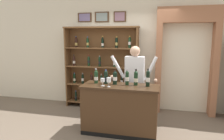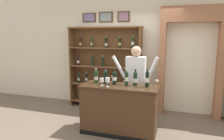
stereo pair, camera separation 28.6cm
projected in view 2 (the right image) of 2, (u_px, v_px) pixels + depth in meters
ground_plane at (111, 132)px, 4.16m from camera, size 14.00×14.00×0.02m
back_wall at (131, 43)px, 5.41m from camera, size 12.00×0.19×3.39m
wine_shelf at (105, 65)px, 5.43m from camera, size 1.94×0.35×2.12m
archway_doorway at (191, 53)px, 4.88m from camera, size 1.42×0.45×2.56m
tasting_counter at (119, 109)px, 4.03m from camera, size 1.47×0.59×0.95m
shopkeeper at (136, 76)px, 4.42m from camera, size 1.03×0.22×1.68m
tasting_bottle_brunello at (96, 76)px, 4.15m from camera, size 0.07×0.07×0.30m
tasting_bottle_chianti at (106, 77)px, 4.11m from camera, size 0.08×0.08×0.28m
tasting_bottle_rosso at (114, 78)px, 4.02m from camera, size 0.08×0.08×0.27m
tasting_bottle_riserva at (126, 78)px, 3.96m from camera, size 0.07×0.07×0.31m
tasting_bottle_bianco at (135, 78)px, 3.93m from camera, size 0.08×0.08×0.31m
tasting_bottle_super_tuscan at (147, 79)px, 3.82m from camera, size 0.07×0.07×0.34m
wine_glass_right at (102, 80)px, 3.92m from camera, size 0.08×0.08×0.15m
wine_glass_left at (108, 80)px, 3.83m from camera, size 0.08×0.08×0.18m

